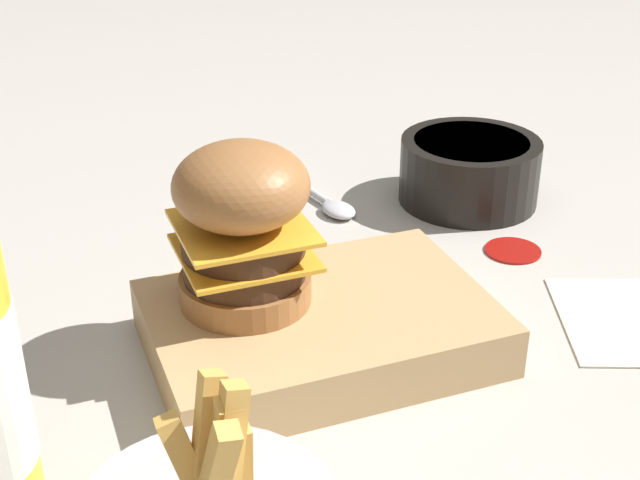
{
  "coord_description": "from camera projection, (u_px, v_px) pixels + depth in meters",
  "views": [
    {
      "loc": [
        -0.23,
        -0.47,
        0.36
      ],
      "look_at": [
        -0.04,
        0.02,
        0.09
      ],
      "focal_mm": 50.0,
      "sensor_mm": 36.0,
      "label": 1
    }
  ],
  "objects": [
    {
      "name": "ground_plane",
      "position": [
        386.0,
        353.0,
        0.62
      ],
      "size": [
        6.0,
        6.0,
        0.0
      ],
      "primitive_type": "plane",
      "color": "#B7B2A8"
    },
    {
      "name": "serving_board",
      "position": [
        320.0,
        328.0,
        0.62
      ],
      "size": [
        0.23,
        0.16,
        0.04
      ],
      "color": "tan",
      "rests_on": "ground_plane"
    },
    {
      "name": "burger",
      "position": [
        243.0,
        225.0,
        0.59
      ],
      "size": [
        0.09,
        0.09,
        0.11
      ],
      "color": "#9E6638",
      "rests_on": "serving_board"
    },
    {
      "name": "side_bowl",
      "position": [
        469.0,
        169.0,
        0.84
      ],
      "size": [
        0.13,
        0.13,
        0.06
      ],
      "color": "black",
      "rests_on": "ground_plane"
    },
    {
      "name": "spoon",
      "position": [
        326.0,
        201.0,
        0.84
      ],
      "size": [
        0.05,
        0.14,
        0.01
      ],
      "rotation": [
        0.0,
        0.0,
        4.92
      ],
      "color": "silver",
      "rests_on": "ground_plane"
    },
    {
      "name": "ketchup_puddle",
      "position": [
        513.0,
        250.0,
        0.76
      ],
      "size": [
        0.05,
        0.05,
        0.0
      ],
      "color": "#9E140F",
      "rests_on": "ground_plane"
    }
  ]
}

